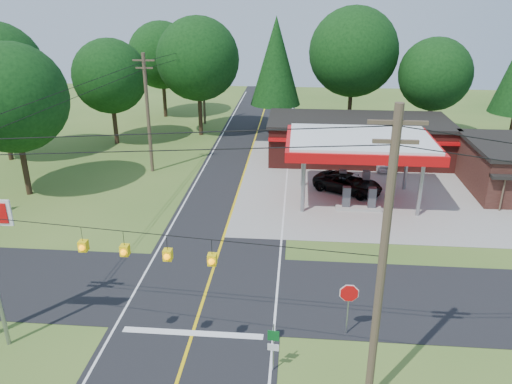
# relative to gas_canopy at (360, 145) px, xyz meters

# --- Properties ---
(ground) EXTENTS (120.00, 120.00, 0.00)m
(ground) POSITION_rel_gas_canopy_xyz_m (-9.00, -13.00, -4.27)
(ground) COLOR #3D6222
(ground) RESTS_ON ground
(main_highway) EXTENTS (8.00, 120.00, 0.02)m
(main_highway) POSITION_rel_gas_canopy_xyz_m (-9.00, -13.00, -4.26)
(main_highway) COLOR black
(main_highway) RESTS_ON ground
(cross_road) EXTENTS (70.00, 7.00, 0.02)m
(cross_road) POSITION_rel_gas_canopy_xyz_m (-9.00, -13.00, -4.25)
(cross_road) COLOR black
(cross_road) RESTS_ON ground
(lane_center_yellow) EXTENTS (0.15, 110.00, 0.00)m
(lane_center_yellow) POSITION_rel_gas_canopy_xyz_m (-9.00, -13.00, -4.24)
(lane_center_yellow) COLOR yellow
(lane_center_yellow) RESTS_ON main_highway
(gas_canopy) EXTENTS (10.60, 7.40, 4.88)m
(gas_canopy) POSITION_rel_gas_canopy_xyz_m (0.00, 0.00, 0.00)
(gas_canopy) COLOR gray
(gas_canopy) RESTS_ON ground
(convenience_store) EXTENTS (16.40, 7.55, 3.80)m
(convenience_store) POSITION_rel_gas_canopy_xyz_m (1.00, 9.98, -2.35)
(convenience_store) COLOR maroon
(convenience_store) RESTS_ON ground
(utility_pole_near_right) EXTENTS (1.80, 0.30, 11.50)m
(utility_pole_near_right) POSITION_rel_gas_canopy_xyz_m (-1.50, -20.00, 1.69)
(utility_pole_near_right) COLOR #473828
(utility_pole_near_right) RESTS_ON ground
(utility_pole_far_left) EXTENTS (1.80, 0.30, 10.00)m
(utility_pole_far_left) POSITION_rel_gas_canopy_xyz_m (-17.00, 5.00, 0.93)
(utility_pole_far_left) COLOR #473828
(utility_pole_far_left) RESTS_ON ground
(utility_pole_north) EXTENTS (0.30, 0.30, 9.50)m
(utility_pole_north) POSITION_rel_gas_canopy_xyz_m (-15.50, 22.00, 0.48)
(utility_pole_north) COLOR #473828
(utility_pole_north) RESTS_ON ground
(overhead_beacons) EXTENTS (17.04, 2.04, 1.03)m
(overhead_beacons) POSITION_rel_gas_canopy_xyz_m (-10.00, -19.00, 1.95)
(overhead_beacons) COLOR black
(overhead_beacons) RESTS_ON ground
(treeline_backdrop) EXTENTS (70.27, 51.59, 13.30)m
(treeline_backdrop) POSITION_rel_gas_canopy_xyz_m (-8.18, 11.01, 3.22)
(treeline_backdrop) COLOR #332316
(treeline_backdrop) RESTS_ON ground
(suv_car) EXTENTS (7.19, 7.19, 1.47)m
(suv_car) POSITION_rel_gas_canopy_xyz_m (-0.50, 1.50, -3.53)
(suv_car) COLOR black
(suv_car) RESTS_ON ground
(sedan_car) EXTENTS (4.55, 4.55, 1.37)m
(sedan_car) POSITION_rel_gas_canopy_xyz_m (3.00, 7.62, -3.58)
(sedan_car) COLOR white
(sedan_car) RESTS_ON ground
(octagonal_stop_sign) EXTENTS (0.91, 0.09, 2.64)m
(octagonal_stop_sign) POSITION_rel_gas_canopy_xyz_m (-2.00, -16.01, -2.29)
(octagonal_stop_sign) COLOR gray
(octagonal_stop_sign) RESTS_ON ground
(route_sign_post) EXTENTS (0.47, 0.11, 2.30)m
(route_sign_post) POSITION_rel_gas_canopy_xyz_m (-5.20, -18.67, -2.89)
(route_sign_post) COLOR gray
(route_sign_post) RESTS_ON ground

